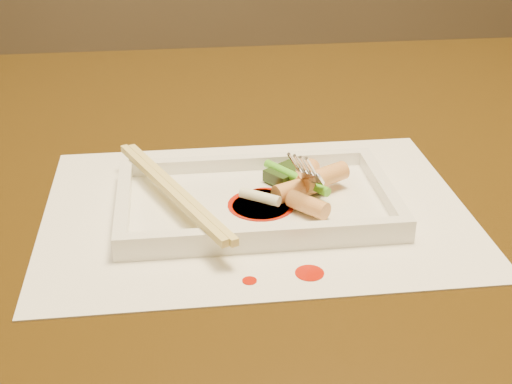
{
  "coord_description": "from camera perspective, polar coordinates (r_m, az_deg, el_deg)",
  "views": [
    {
      "loc": [
        -0.05,
        -0.71,
        1.08
      ],
      "look_at": [
        0.02,
        -0.12,
        0.77
      ],
      "focal_mm": 50.0,
      "sensor_mm": 36.0,
      "label": 1
    }
  ],
  "objects": [
    {
      "name": "sauce_splatter_a",
      "position": [
        0.59,
        4.31,
        -6.48
      ],
      "size": [
        0.02,
        0.02,
        0.0
      ],
      "primitive_type": "cylinder",
      "color": "#B91605",
      "rests_on": "placemat"
    },
    {
      "name": "rice_cake_3",
      "position": [
        0.68,
        3.36,
        0.26
      ],
      "size": [
        0.05,
        0.04,
        0.02
      ],
      "primitive_type": "cylinder",
      "rotation": [
        1.57,
        0.0,
        2.01
      ],
      "color": "#E9B66D",
      "rests_on": "plate_base"
    },
    {
      "name": "scallion_white",
      "position": [
        0.66,
        0.32,
        -0.39
      ],
      "size": [
        0.04,
        0.03,
        0.01
      ],
      "primitive_type": "cylinder",
      "rotation": [
        1.57,
        0.0,
        0.96
      ],
      "color": "#EAEACC",
      "rests_on": "plate_base"
    },
    {
      "name": "sauce_blob_0",
      "position": [
        0.67,
        0.4,
        -1.14
      ],
      "size": [
        0.05,
        0.05,
        0.0
      ],
      "primitive_type": "cylinder",
      "color": "#B91605",
      "rests_on": "plate_base"
    },
    {
      "name": "sauce_blob_1",
      "position": [
        0.68,
        0.82,
        -0.6
      ],
      "size": [
        0.05,
        0.05,
        0.0
      ],
      "primitive_type": "cylinder",
      "color": "#B91605",
      "rests_on": "plate_base"
    },
    {
      "name": "placemat",
      "position": [
        0.68,
        0.0,
        -1.4
      ],
      "size": [
        0.4,
        0.3,
        0.0
      ],
      "primitive_type": "cube",
      "color": "white",
      "rests_on": "table"
    },
    {
      "name": "rice_cake_0",
      "position": [
        0.65,
        4.19,
        -1.03
      ],
      "size": [
        0.04,
        0.04,
        0.02
      ],
      "primitive_type": "cylinder",
      "rotation": [
        1.57,
        0.0,
        0.73
      ],
      "color": "#E9B66D",
      "rests_on": "plate_base"
    },
    {
      "name": "sauce_splatter_b",
      "position": [
        0.58,
        -0.52,
        -7.11
      ],
      "size": [
        0.01,
        0.01,
        0.0
      ],
      "primitive_type": "cylinder",
      "color": "#B91605",
      "rests_on": "placemat"
    },
    {
      "name": "table",
      "position": [
        0.83,
        -2.63,
        -3.86
      ],
      "size": [
        1.4,
        0.9,
        0.75
      ],
      "color": "black",
      "rests_on": "ground"
    },
    {
      "name": "plate_rim_far",
      "position": [
        0.74,
        -0.7,
        2.4
      ],
      "size": [
        0.26,
        0.01,
        0.01
      ],
      "primitive_type": "cube",
      "color": "white",
      "rests_on": "plate_base"
    },
    {
      "name": "chopstick_b",
      "position": [
        0.66,
        -6.35,
        0.22
      ],
      "size": [
        0.1,
        0.21,
        0.01
      ],
      "primitive_type": "cube",
      "rotation": [
        0.0,
        0.0,
        0.41
      ],
      "color": "#DCC66E",
      "rests_on": "plate_rim_near"
    },
    {
      "name": "plate_rim_near",
      "position": [
        0.61,
        0.85,
        -3.42
      ],
      "size": [
        0.26,
        0.01,
        0.01
      ],
      "primitive_type": "cube",
      "color": "white",
      "rests_on": "plate_base"
    },
    {
      "name": "fork",
      "position": [
        0.67,
        5.77,
        5.89
      ],
      "size": [
        0.09,
        0.1,
        0.14
      ],
      "primitive_type": null,
      "color": "silver",
      "rests_on": "plate_base"
    },
    {
      "name": "plate_rim_left",
      "position": [
        0.67,
        -10.57,
        -0.82
      ],
      "size": [
        0.01,
        0.14,
        0.01
      ],
      "primitive_type": "cube",
      "color": "white",
      "rests_on": "plate_base"
    },
    {
      "name": "chopstick_a",
      "position": [
        0.66,
        -7.04,
        0.18
      ],
      "size": [
        0.1,
        0.21,
        0.01
      ],
      "primitive_type": "cube",
      "rotation": [
        0.0,
        0.0,
        0.41
      ],
      "color": "#DCC66E",
      "rests_on": "plate_rim_near"
    },
    {
      "name": "plate_base",
      "position": [
        0.68,
        0.0,
        -1.05
      ],
      "size": [
        0.26,
        0.16,
        0.01
      ],
      "primitive_type": "cube",
      "color": "white",
      "rests_on": "placemat"
    },
    {
      "name": "veg_piece",
      "position": [
        0.71,
        2.4,
        1.44
      ],
      "size": [
        0.05,
        0.05,
        0.01
      ],
      "primitive_type": "cube",
      "rotation": [
        0.0,
        0.0,
        0.66
      ],
      "color": "black",
      "rests_on": "plate_base"
    },
    {
      "name": "scallion_green",
      "position": [
        0.69,
        3.24,
        1.16
      ],
      "size": [
        0.06,
        0.08,
        0.01
      ],
      "primitive_type": "cylinder",
      "rotation": [
        1.57,
        0.0,
        0.6
      ],
      "color": "#3FA51A",
      "rests_on": "plate_base"
    },
    {
      "name": "rice_cake_2",
      "position": [
        0.69,
        5.43,
        1.23
      ],
      "size": [
        0.05,
        0.04,
        0.02
      ],
      "primitive_type": "cylinder",
      "rotation": [
        1.57,
        0.0,
        2.08
      ],
      "color": "#E9B66D",
      "rests_on": "plate_base"
    },
    {
      "name": "sauce_blob_2",
      "position": [
        0.67,
        0.4,
        -1.03
      ],
      "size": [
        0.06,
        0.06,
        0.0
      ],
      "primitive_type": "cylinder",
      "color": "#B91605",
      "rests_on": "plate_base"
    },
    {
      "name": "plate_rim_right",
      "position": [
        0.7,
        10.17,
        0.35
      ],
      "size": [
        0.01,
        0.14,
        0.01
      ],
      "primitive_type": "cube",
      "color": "white",
      "rests_on": "plate_base"
    },
    {
      "name": "rice_cake_1",
      "position": [
        0.7,
        4.11,
        1.28
      ],
      "size": [
        0.03,
        0.05,
        0.02
      ],
      "primitive_type": "cylinder",
      "rotation": [
        1.57,
        0.0,
        2.79
      ],
      "color": "#E9B66D",
      "rests_on": "plate_base"
    }
  ]
}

